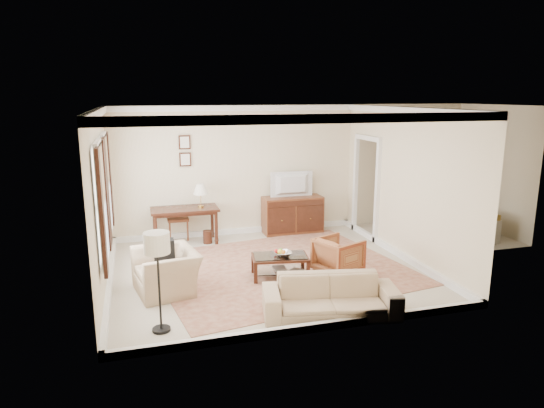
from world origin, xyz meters
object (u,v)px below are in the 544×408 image
striped_armchair (338,254)px  sofa (331,290)px  sideboard (292,215)px  tv (293,177)px  coffee_table (280,261)px  writing_desk (185,213)px  club_armchair (166,264)px

striped_armchair → sofa: sofa is taller
sideboard → tv: tv is taller
coffee_table → sofa: bearing=-80.5°
sofa → coffee_table: bearing=111.0°
coffee_table → sofa: sofa is taller
writing_desk → striped_armchair: (2.42, -2.58, -0.30)m
striped_armchair → tv: bearing=-23.4°
writing_desk → sofa: (1.64, -4.10, -0.28)m
sideboard → club_armchair: (-3.04, -2.73, 0.04)m
coffee_table → striped_armchair: (1.05, -0.10, 0.05)m
tv → coffee_table: bearing=67.2°
writing_desk → sideboard: size_ratio=1.03×
writing_desk → sideboard: 2.48m
tv → coffee_table: 3.01m
striped_armchair → sofa: size_ratio=0.37×
tv → sofa: tv is taller
tv → coffee_table: tv is taller
writing_desk → striped_armchair: size_ratio=1.96×
tv → sofa: (-0.83, -4.24, -0.93)m
tv → coffee_table: size_ratio=0.91×
sideboard → sofa: bearing=-101.1°
coffee_table → club_armchair: club_armchair is taller
sideboard → club_armchair: 4.09m
coffee_table → club_armchair: (-1.94, -0.09, 0.16)m
striped_armchair → writing_desk: bearing=20.8°
club_armchair → sofa: (2.21, -1.53, -0.08)m
sideboard → tv: size_ratio=1.45×
sideboard → tv: bearing=-90.0°
sideboard → sofa: 4.34m
sideboard → striped_armchair: bearing=-91.0°
coffee_table → striped_armchair: 1.06m
club_armchair → striped_armchair: bearing=79.2°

